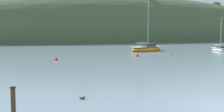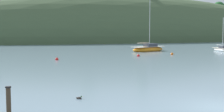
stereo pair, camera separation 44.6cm
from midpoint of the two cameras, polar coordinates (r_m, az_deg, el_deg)
ground_plane at (r=18.82m, az=19.93°, el=-8.73°), size 400.00×400.00×0.00m
far_shoreline_hill at (r=108.79m, az=1.66°, el=2.73°), size 150.00×36.00×34.26m
sailboat_cream_ketch at (r=61.13m, az=6.80°, el=1.29°), size 7.88×4.79×10.98m
sailboat_red_portside at (r=64.76m, az=19.50°, el=1.13°), size 1.93×4.87×6.66m
mooring_buoy_inner at (r=44.20m, az=-9.69°, el=-0.58°), size 0.44×0.44×0.54m
mooring_buoy_outer at (r=53.46m, az=11.07°, el=0.35°), size 0.44×0.44×0.54m
mooring_buoy_channel at (r=49.42m, az=5.06°, el=0.05°), size 0.44×0.44×0.54m
duck_straggler at (r=19.81m, az=-5.34°, el=-7.61°), size 0.40×0.32×0.24m
jetty_piling at (r=16.81m, az=-17.54°, el=-7.69°), size 0.30×0.30×1.46m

